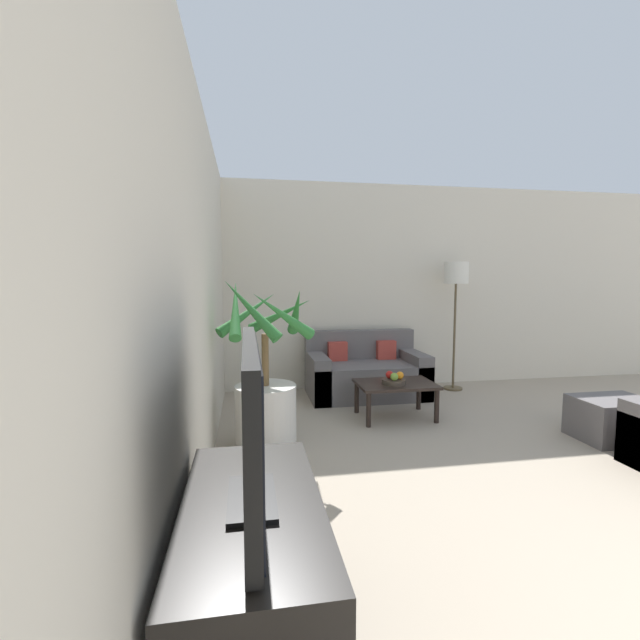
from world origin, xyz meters
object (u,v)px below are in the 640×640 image
object	(u,v)px
potted_palm	(266,396)
coffee_table	(395,388)
television	(252,423)
orange_fruit	(400,375)
fruit_bowl	(394,382)
apple_red	(390,375)
floor_lamp	(456,281)
apple_green	(394,377)
sofa_loveseat	(365,374)
ottoman	(613,419)
tv_console	(253,576)

from	to	relation	value
potted_palm	coffee_table	xyz separation A→B (m)	(1.37, 0.60, -0.14)
television	orange_fruit	xyz separation A→B (m)	(1.53, 2.54, -0.45)
potted_palm	fruit_bowl	xyz separation A→B (m)	(1.33, 0.55, -0.06)
apple_red	orange_fruit	size ratio (longest dim) A/B	1.01
television	floor_lamp	xyz separation A→B (m)	(2.67, 3.59, 0.51)
potted_palm	orange_fruit	distance (m)	1.49
potted_palm	coffee_table	distance (m)	1.50
potted_palm	apple_green	distance (m)	1.40
television	sofa_loveseat	size ratio (longest dim) A/B	0.71
sofa_loveseat	fruit_bowl	xyz separation A→B (m)	(0.03, -0.95, 0.13)
television	apple_green	bearing A→B (deg)	59.69
television	potted_palm	distance (m)	2.06
ottoman	television	bearing A→B (deg)	-152.52
apple_red	fruit_bowl	bearing A→B (deg)	-46.42
television	coffee_table	bearing A→B (deg)	59.88
sofa_loveseat	potted_palm	bearing A→B (deg)	-131.03
tv_console	floor_lamp	world-z (taller)	floor_lamp
sofa_loveseat	orange_fruit	xyz separation A→B (m)	(0.09, -0.96, 0.19)
apple_green	ottoman	size ratio (longest dim) A/B	0.12
tv_console	fruit_bowl	bearing A→B (deg)	59.99
apple_red	ottoman	distance (m)	2.04
television	orange_fruit	distance (m)	3.00
sofa_loveseat	apple_green	world-z (taller)	sofa_loveseat
sofa_loveseat	floor_lamp	xyz separation A→B (m)	(1.22, 0.08, 1.15)
potted_palm	sofa_loveseat	world-z (taller)	potted_palm
apple_red	apple_green	world-z (taller)	apple_green
floor_lamp	coffee_table	world-z (taller)	floor_lamp
floor_lamp	sofa_loveseat	bearing A→B (deg)	-176.05
sofa_loveseat	floor_lamp	world-z (taller)	floor_lamp
television	sofa_loveseat	xyz separation A→B (m)	(1.44, 3.50, -0.64)
ottoman	fruit_bowl	bearing A→B (deg)	154.03
fruit_bowl	ottoman	bearing A→B (deg)	-25.97
floor_lamp	fruit_bowl	world-z (taller)	floor_lamp
apple_green	ottoman	xyz separation A→B (m)	(1.79, -0.80, -0.28)
fruit_bowl	coffee_table	bearing A→B (deg)	52.21
fruit_bowl	apple_green	size ratio (longest dim) A/B	3.06
floor_lamp	ottoman	size ratio (longest dim) A/B	2.59
fruit_bowl	sofa_loveseat	bearing A→B (deg)	91.88
fruit_bowl	apple_green	world-z (taller)	apple_green
floor_lamp	coffee_table	distance (m)	1.87
tv_console	fruit_bowl	distance (m)	2.95
sofa_loveseat	orange_fruit	size ratio (longest dim) A/B	18.03
television	apple_green	size ratio (longest dim) A/B	12.54
orange_fruit	ottoman	size ratio (longest dim) A/B	0.12
orange_fruit	ottoman	bearing A→B (deg)	-26.42
tv_console	fruit_bowl	world-z (taller)	tv_console
floor_lamp	ottoman	distance (m)	2.34
tv_console	apple_red	bearing A→B (deg)	60.88
apple_red	ottoman	world-z (taller)	apple_red
television	floor_lamp	size ratio (longest dim) A/B	0.61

